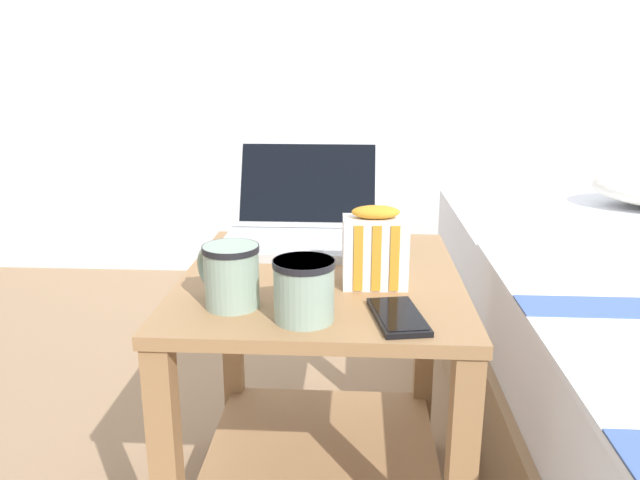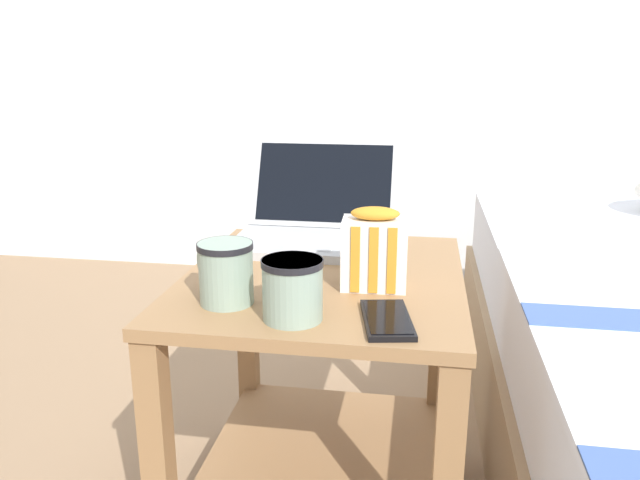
# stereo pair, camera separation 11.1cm
# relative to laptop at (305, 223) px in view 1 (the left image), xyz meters

# --- Properties ---
(bedside_table) EXTENTS (0.52, 0.60, 0.55)m
(bedside_table) POSITION_rel_laptop_xyz_m (0.05, -0.22, -0.24)
(bedside_table) COLOR #997047
(bedside_table) RESTS_ON ground_plane
(laptop) EXTENTS (0.35, 0.31, 0.21)m
(laptop) POSITION_rel_laptop_xyz_m (0.00, 0.00, 0.00)
(laptop) COLOR #B7BABC
(laptop) RESTS_ON bedside_table
(mug_front_left) EXTENTS (0.10, 0.14, 0.10)m
(mug_front_left) POSITION_rel_laptop_xyz_m (0.03, -0.43, 0.01)
(mug_front_left) COLOR #8CA593
(mug_front_left) RESTS_ON bedside_table
(mug_front_right) EXTENTS (0.12, 0.11, 0.10)m
(mug_front_right) POSITION_rel_laptop_xyz_m (-0.09, -0.38, 0.01)
(mug_front_right) COLOR #8CA593
(mug_front_right) RESTS_ON bedside_table
(snack_bag) EXTENTS (0.12, 0.09, 0.15)m
(snack_bag) POSITION_rel_laptop_xyz_m (0.15, -0.27, 0.02)
(snack_bag) COLOR white
(snack_bag) RESTS_ON bedside_table
(cell_phone) EXTENTS (0.10, 0.16, 0.01)m
(cell_phone) POSITION_rel_laptop_xyz_m (0.18, -0.43, -0.04)
(cell_phone) COLOR black
(cell_phone) RESTS_ON bedside_table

